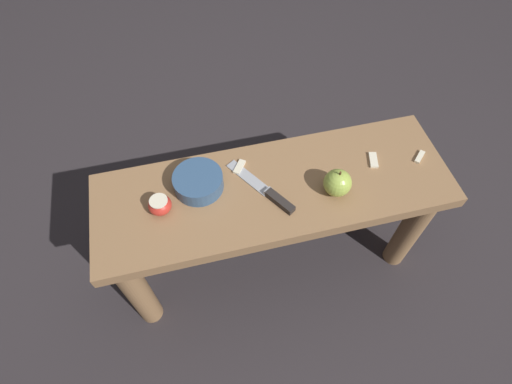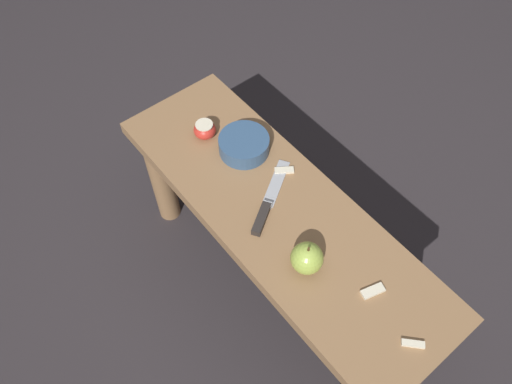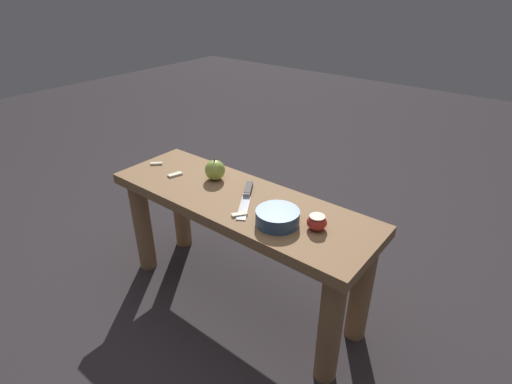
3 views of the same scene
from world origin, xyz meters
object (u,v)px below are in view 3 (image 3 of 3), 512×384
Objects in this scene: wooden_bench at (239,224)px; apple_whole at (215,170)px; knife at (247,195)px; bowl at (277,217)px; apple_cut at (317,222)px.

apple_whole reaches higher than wooden_bench.
bowl is (0.19, -0.08, 0.02)m from knife.
knife is (0.02, 0.02, 0.13)m from wooden_bench.
apple_whole is 0.50m from apple_cut.
apple_cut is (0.33, 0.00, 0.14)m from wooden_bench.
apple_whole is at bearing 174.11° from apple_cut.
bowl is (0.21, -0.05, 0.14)m from wooden_bench.
knife reaches higher than wooden_bench.
apple_cut is (0.49, -0.05, -0.02)m from apple_whole.
apple_cut reaches higher than wooden_bench.
knife is 2.54× the size of apple_whole.
apple_whole is at bearing 161.73° from wooden_bench.
apple_cut reaches higher than knife.
bowl is at bearing -15.91° from apple_whole.
wooden_bench is 4.60× the size of knife.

